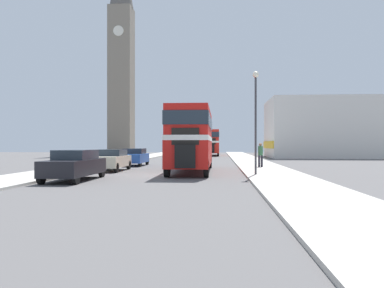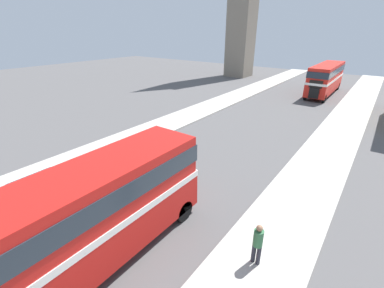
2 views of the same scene
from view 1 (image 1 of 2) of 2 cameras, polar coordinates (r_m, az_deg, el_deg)
The scene contains 12 objects.
ground_plane at distance 22.10m, azimuth -5.01°, elevation -4.78°, with size 120.00×120.00×0.00m, color #565454.
sidewalk_right at distance 22.05m, azimuth 12.64°, elevation -4.63°, with size 3.50×120.00×0.12m.
sidewalk_left at distance 24.10m, azimuth -21.11°, elevation -4.24°, with size 3.50×120.00×0.12m.
double_decker_bus at distance 24.75m, azimuth -0.00°, elevation 1.30°, with size 2.47×10.17×4.03m.
bus_distant at distance 60.31m, azimuth 2.96°, elevation 0.52°, with size 2.53×11.15×4.02m.
car_parked_near at distance 19.82m, azimuth -17.43°, elevation -3.02°, with size 1.81×4.68×1.54m.
car_parked_mid at distance 26.20m, azimuth -12.06°, elevation -2.36°, with size 1.69×4.19×1.47m.
car_parked_far at distance 32.04m, azimuth -8.77°, elevation -1.94°, with size 1.81×3.96×1.46m.
pedestrian_walking at distance 28.58m, azimuth 10.39°, elevation -1.41°, with size 0.36×0.36×1.80m.
street_lamp at distance 21.66m, azimuth 9.68°, elevation 5.61°, with size 0.36×0.36×5.86m.
church_tower at distance 71.67m, azimuth -10.71°, elevation 14.97°, with size 4.29×4.29×39.85m.
shop_building_block at distance 55.02m, azimuth 20.52°, elevation 2.24°, with size 17.34×10.69×8.00m.
Camera 1 is at (3.50, -21.74, 1.84)m, focal length 35.00 mm.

